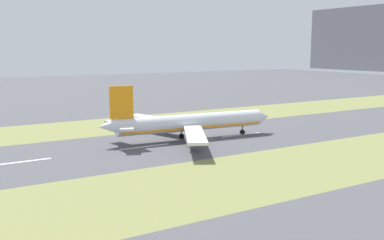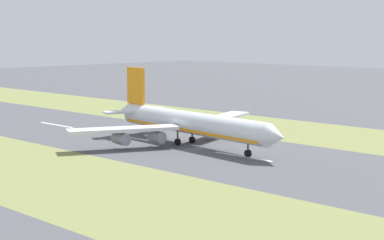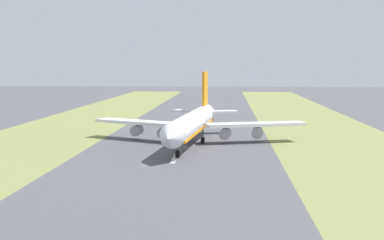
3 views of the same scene
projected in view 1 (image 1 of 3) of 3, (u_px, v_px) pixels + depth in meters
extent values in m
plane|color=#4C4C51|center=(207.00, 139.00, 162.58)|extent=(800.00, 800.00, 0.00)
cube|color=olive|center=(152.00, 122.00, 200.66)|extent=(40.00, 600.00, 0.01)
cube|color=olive|center=(295.00, 167.00, 124.50)|extent=(40.00, 600.00, 0.01)
cube|color=silver|center=(19.00, 162.00, 129.69)|extent=(1.20, 18.00, 0.01)
cube|color=silver|center=(145.00, 147.00, 150.03)|extent=(1.20, 18.00, 0.01)
cube|color=silver|center=(241.00, 135.00, 170.37)|extent=(1.20, 18.00, 0.01)
cylinder|color=silver|center=(192.00, 122.00, 161.52)|extent=(11.53, 56.32, 6.00)
cone|color=silver|center=(263.00, 117.00, 174.39)|extent=(6.35, 5.56, 5.88)
cone|color=silver|center=(107.00, 126.00, 148.31)|extent=(5.67, 6.48, 5.10)
cube|color=orange|center=(192.00, 127.00, 161.78)|extent=(11.01, 54.06, 0.70)
cube|color=silver|center=(156.00, 119.00, 174.24)|extent=(29.52, 13.90, 0.90)
cube|color=silver|center=(195.00, 135.00, 143.00)|extent=(28.47, 18.79, 0.90)
cylinder|color=#93939E|center=(172.00, 128.00, 168.40)|extent=(3.66, 5.09, 3.20)
cylinder|color=#93939E|center=(155.00, 125.00, 174.96)|extent=(3.66, 5.09, 3.20)
cylinder|color=#93939E|center=(193.00, 137.00, 152.33)|extent=(3.66, 5.09, 3.20)
cylinder|color=#93939E|center=(195.00, 143.00, 142.82)|extent=(3.66, 5.09, 3.20)
cube|color=orange|center=(121.00, 102.00, 149.20)|extent=(1.59, 8.04, 11.00)
cube|color=silver|center=(117.00, 122.00, 155.30)|extent=(10.71, 6.43, 0.60)
cube|color=silver|center=(127.00, 127.00, 145.48)|extent=(10.93, 8.05, 0.60)
cylinder|color=#59595E|center=(242.00, 128.00, 171.09)|extent=(0.50, 0.50, 3.20)
cylinder|color=black|center=(242.00, 132.00, 171.34)|extent=(1.07, 1.88, 1.80)
cylinder|color=#59595E|center=(182.00, 132.00, 163.16)|extent=(0.50, 0.50, 3.20)
cylinder|color=black|center=(182.00, 136.00, 163.42)|extent=(1.07, 1.88, 1.80)
cylinder|color=#59595E|center=(187.00, 134.00, 158.52)|extent=(0.50, 0.50, 3.20)
cylinder|color=black|center=(187.00, 139.00, 158.78)|extent=(1.07, 1.88, 1.80)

